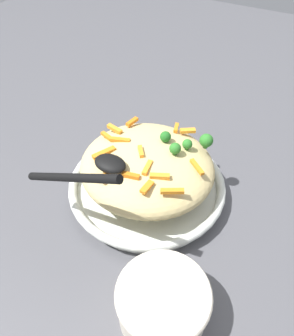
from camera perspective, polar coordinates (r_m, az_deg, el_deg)
The scene contains 24 objects.
ground_plane at distance 0.62m, azimuth 0.00°, elevation -4.43°, with size 2.40×2.40×0.00m, color #4C4C51.
serving_bowl at distance 0.60m, azimuth 0.00°, elevation -3.22°, with size 0.30×0.30×0.04m.
pasta_mound at distance 0.56m, azimuth 0.00°, elevation 0.38°, with size 0.25×0.24×0.08m, color #D1BA7A.
carrot_piece_0 at distance 0.52m, azimuth 9.14°, elevation 0.22°, with size 0.04×0.01×0.01m, color orange.
carrot_piece_1 at distance 0.54m, azimuth -7.88°, elevation 2.74°, with size 0.04×0.01×0.01m, color orange.
carrot_piece_2 at distance 0.53m, azimuth -1.14°, elevation 3.02°, with size 0.03×0.01×0.01m, color orange.
carrot_piece_3 at distance 0.50m, azimuth 2.34°, elevation -1.55°, with size 0.03×0.01×0.01m, color orange.
carrot_piece_4 at distance 0.56m, azimuth -5.07°, elevation 5.09°, with size 0.04×0.01×0.01m, color orange.
carrot_piece_5 at distance 0.51m, azimuth -6.92°, elevation -1.04°, with size 0.04×0.01×0.01m, color orange.
carrot_piece_6 at distance 0.50m, azimuth -2.98°, elevation -1.42°, with size 0.03×0.01×0.01m, color orange.
carrot_piece_7 at distance 0.59m, azimuth -5.96°, elevation 7.16°, with size 0.03×0.01×0.01m, color orange.
carrot_piece_8 at distance 0.48m, azimuth -0.01°, elevation -3.51°, with size 0.03×0.01×0.01m, color orange.
carrot_piece_9 at distance 0.60m, azimuth 5.38°, elevation 7.38°, with size 0.03×0.01×0.01m, color orange.
carrot_piece_10 at distance 0.59m, azimuth 7.48°, elevation 6.81°, with size 0.03×0.01×0.01m, color orange.
carrot_piece_11 at distance 0.58m, azimuth -7.45°, elevation 5.85°, with size 0.03×0.01×0.01m, color orange.
carrot_piece_12 at distance 0.61m, azimuth -2.75°, elevation 8.47°, with size 0.03×0.01×0.01m, color orange.
carrot_piece_13 at distance 0.51m, azimuth 0.06°, elevation 0.06°, with size 0.03×0.01×0.01m, color orange.
carrot_piece_14 at distance 0.48m, azimuth 4.65°, elevation -4.24°, with size 0.04×0.01×0.01m, color orange.
broccoli_floret_0 at distance 0.55m, azimuth 3.41°, elevation 5.72°, with size 0.02×0.02×0.02m.
broccoli_floret_1 at distance 0.55m, azimuth 7.40°, elevation 4.34°, with size 0.02×0.02×0.02m.
broccoli_floret_2 at distance 0.53m, azimuth 5.19°, elevation 3.57°, with size 0.02×0.02×0.02m.
broccoli_floret_3 at distance 0.56m, azimuth 10.81°, elevation 4.94°, with size 0.02×0.02×0.03m.
serving_spoon at distance 0.48m, azimuth -9.50°, elevation -0.12°, with size 0.18×0.11×0.10m.
companion_bowl at distance 0.46m, azimuth 2.91°, elevation -23.34°, with size 0.13×0.13×0.07m.
Camera 1 is at (0.21, -0.35, 0.46)m, focal length 33.25 mm.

